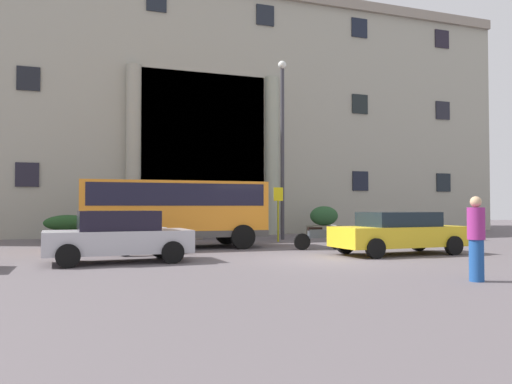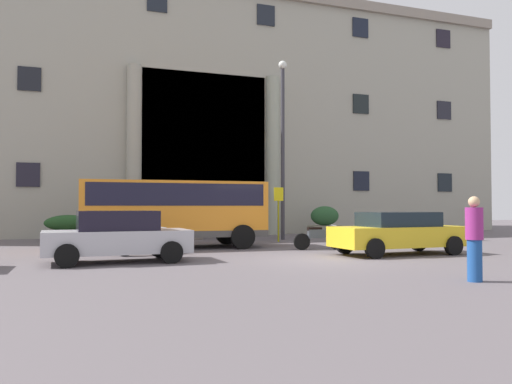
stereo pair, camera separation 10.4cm
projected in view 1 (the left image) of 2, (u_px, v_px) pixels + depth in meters
The scene contains 13 objects.
ground_plane at pixel (321, 262), 14.86m from camera, with size 80.00×64.00×0.12m, color #5C5458.
office_building_facade at pixel (195, 119), 31.55m from camera, with size 38.24×9.63×14.13m.
orange_minibus at pixel (174, 208), 18.97m from camera, with size 6.80×2.77×2.51m.
bus_stop_sign at pixel (278, 208), 22.33m from camera, with size 0.44×0.08×2.42m.
hedge_planter_far_east at pixel (186, 227), 23.81m from camera, with size 1.44×0.86×1.25m.
hedge_planter_east at pixel (68, 229), 22.58m from camera, with size 2.18×0.79×1.19m.
hedge_planter_far_west at pixel (324, 221), 27.04m from camera, with size 1.70×0.89×1.59m.
parked_estate_mid at pixel (118, 236), 14.16m from camera, with size 4.08×2.08×1.46m.
parked_coupe_end at pixel (399, 232), 16.51m from camera, with size 4.49×2.05×1.39m.
motorcycle_far_end at pixel (318, 237), 18.30m from camera, with size 1.93×0.55×0.89m.
motorcycle_near_kerb at pixel (145, 241), 16.20m from camera, with size 1.96×0.69×0.89m.
pedestrian_child_trailing at pixel (476, 238), 10.57m from camera, with size 0.36×0.36×1.80m.
lamppost_plaza_centre at pixel (282, 136), 24.01m from camera, with size 0.40×0.40×8.58m.
Camera 1 is at (-6.75, -13.44, 1.59)m, focal length 35.21 mm.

